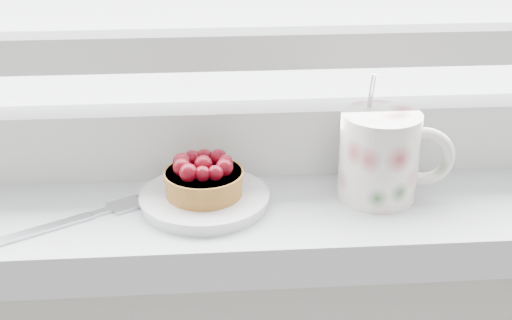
{
  "coord_description": "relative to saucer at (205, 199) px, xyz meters",
  "views": [
    {
      "loc": [
        -0.06,
        1.28,
        1.26
      ],
      "look_at": [
        -0.01,
        1.88,
        0.99
      ],
      "focal_mm": 50.0,
      "sensor_mm": 36.0,
      "label": 1
    }
  ],
  "objects": [
    {
      "name": "saucer",
      "position": [
        0.0,
        0.0,
        0.0
      ],
      "size": [
        0.12,
        0.12,
        0.01
      ],
      "primitive_type": "cylinder",
      "color": "silver",
      "rests_on": "windowsill"
    },
    {
      "name": "raspberry_tart",
      "position": [
        -0.0,
        0.0,
        0.02
      ],
      "size": [
        0.08,
        0.08,
        0.04
      ],
      "color": "brown",
      "rests_on": "saucer"
    },
    {
      "name": "floral_mug",
      "position": [
        0.17,
        0.01,
        0.04
      ],
      "size": [
        0.12,
        0.09,
        0.12
      ],
      "color": "silver",
      "rests_on": "windowsill"
    },
    {
      "name": "fork",
      "position": [
        -0.12,
        -0.02,
        -0.0
      ],
      "size": [
        0.18,
        0.11,
        0.0
      ],
      "color": "silver",
      "rests_on": "windowsill"
    }
  ]
}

